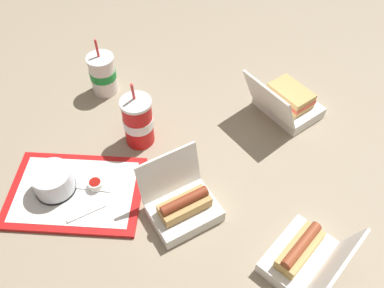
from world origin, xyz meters
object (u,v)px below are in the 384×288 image
object	(u,v)px
clamshell_hotdog_center	(183,206)
soda_cup_left	(138,121)
plastic_fork	(87,213)
cake_container	(53,182)
clamshell_hotdog_back	(302,255)
ketchup_cup	(95,184)
clamshell_sandwich_front	(287,102)
food_tray	(76,192)
soda_cup_front	(103,74)

from	to	relation	value
clamshell_hotdog_center	soda_cup_left	world-z (taller)	soda_cup_left
plastic_fork	cake_container	bearing A→B (deg)	-68.11
clamshell_hotdog_back	ketchup_cup	bearing A→B (deg)	-6.88
clamshell_sandwich_front	clamshell_hotdog_center	world-z (taller)	clamshell_sandwich_front
soda_cup_left	plastic_fork	bearing A→B (deg)	81.36
plastic_fork	food_tray	bearing A→B (deg)	-87.85
ketchup_cup	cake_container	bearing A→B (deg)	18.48
plastic_fork	ketchup_cup	bearing A→B (deg)	-127.73
cake_container	ketchup_cup	size ratio (longest dim) A/B	2.81
clamshell_sandwich_front	plastic_fork	bearing A→B (deg)	49.37
cake_container	soda_cup_front	xyz separation A→B (m)	(0.03, -0.43, 0.02)
ketchup_cup	plastic_fork	bearing A→B (deg)	96.72
soda_cup_front	soda_cup_left	bearing A→B (deg)	136.46
ketchup_cup	plastic_fork	world-z (taller)	ketchup_cup
soda_cup_front	soda_cup_left	xyz separation A→B (m)	(-0.19, 0.18, 0.01)
soda_cup_front	clamshell_sandwich_front	bearing A→B (deg)	-174.42
cake_container	clamshell_hotdog_center	xyz separation A→B (m)	(-0.36, -0.02, -0.01)
clamshell_hotdog_center	clamshell_sandwich_front	bearing A→B (deg)	-114.83
clamshell_hotdog_back	clamshell_hotdog_center	bearing A→B (deg)	-10.22
food_tray	soda_cup_left	size ratio (longest dim) A/B	1.84
ketchup_cup	clamshell_hotdog_center	distance (m)	0.26
plastic_fork	soda_cup_left	size ratio (longest dim) A/B	0.49
clamshell_hotdog_back	clamshell_sandwich_front	distance (m)	0.53
plastic_fork	soda_cup_left	world-z (taller)	soda_cup_left
ketchup_cup	clamshell_hotdog_back	size ratio (longest dim) A/B	0.17
clamshell_hotdog_back	soda_cup_front	bearing A→B (deg)	-32.97
soda_cup_front	plastic_fork	bearing A→B (deg)	107.15
food_tray	soda_cup_left	xyz separation A→B (m)	(-0.11, -0.24, 0.08)
clamshell_hotdog_back	cake_container	bearing A→B (deg)	-2.88
cake_container	clamshell_hotdog_back	distance (m)	0.68
food_tray	plastic_fork	size ratio (longest dim) A/B	3.77
food_tray	ketchup_cup	world-z (taller)	ketchup_cup
soda_cup_front	food_tray	bearing A→B (deg)	101.60
plastic_fork	soda_cup_front	size ratio (longest dim) A/B	0.54
clamshell_hotdog_center	cake_container	bearing A→B (deg)	3.66
plastic_fork	soda_cup_front	world-z (taller)	soda_cup_front
ketchup_cup	clamshell_hotdog_center	size ratio (longest dim) A/B	0.17
plastic_fork	soda_cup_front	distance (m)	0.50
ketchup_cup	soda_cup_left	distance (m)	0.22
plastic_fork	clamshell_hotdog_back	world-z (taller)	clamshell_hotdog_back
food_tray	soda_cup_left	world-z (taller)	soda_cup_left
plastic_fork	clamshell_hotdog_back	distance (m)	0.57
clamshell_hotdog_back	soda_cup_left	size ratio (longest dim) A/B	1.07
cake_container	ketchup_cup	bearing A→B (deg)	-161.52
soda_cup_left	soda_cup_front	bearing A→B (deg)	-43.54
clamshell_hotdog_center	soda_cup_left	bearing A→B (deg)	-47.70
cake_container	clamshell_hotdog_back	world-z (taller)	clamshell_hotdog_back
cake_container	food_tray	bearing A→B (deg)	-172.03
clamshell_sandwich_front	clamshell_hotdog_center	distance (m)	0.51
plastic_fork	soda_cup_left	xyz separation A→B (m)	(-0.04, -0.30, 0.07)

